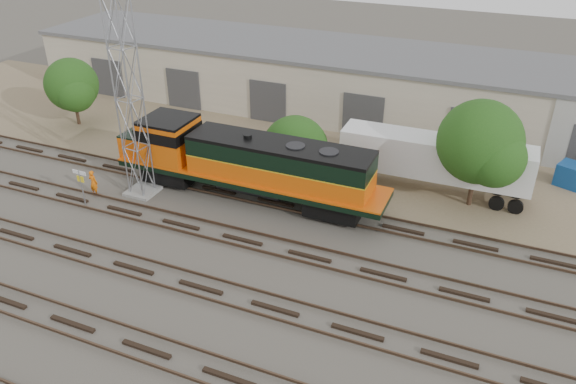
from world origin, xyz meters
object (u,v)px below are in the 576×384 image
at_px(signal_tower, 130,103).
at_px(worker, 93,183).
at_px(locomotive, 244,163).
at_px(semi_trailer, 439,159).

height_order(signal_tower, worker, signal_tower).
bearing_deg(locomotive, signal_tower, -161.70).
height_order(worker, semi_trailer, semi_trailer).
distance_m(signal_tower, worker, 6.00).
relative_size(locomotive, worker, 10.30).
xyz_separation_m(signal_tower, worker, (-2.63, -1.39, -5.20)).
bearing_deg(signal_tower, worker, -152.12).
distance_m(locomotive, worker, 9.73).
bearing_deg(locomotive, semi_trailer, 26.51).
relative_size(locomotive, semi_trailer, 1.48).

